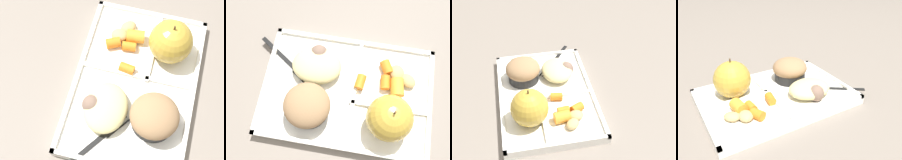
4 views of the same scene
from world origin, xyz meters
The scene contains 15 objects.
ground centered at (0.00, 0.00, 0.00)m, with size 6.00×6.00×0.00m, color slate.
lunch_tray centered at (0.00, 0.00, 0.01)m, with size 0.35×0.24×0.02m.
green_apple centered at (-0.09, 0.05, 0.06)m, with size 0.09×0.09×0.10m.
bran_muffin centered at (0.07, 0.05, 0.05)m, with size 0.09×0.09×0.06m.
carrot_slice_large centered at (-0.10, -0.02, 0.03)m, with size 0.03×0.03×0.04m, color orange.
carrot_slice_diagonal centered at (-0.08, -0.03, 0.03)m, with size 0.02×0.02×0.03m, color orange.
carrot_slice_tilted centered at (-0.08, -0.06, 0.03)m, with size 0.02×0.02×0.03m, color orange.
carrot_slice_back centered at (-0.02, -0.02, 0.03)m, with size 0.02×0.02×0.03m, color orange.
potato_chunk_small centered at (-0.12, -0.04, 0.02)m, with size 0.04×0.03×0.02m, color tan.
potato_chunk_browned centered at (-0.10, -0.06, 0.03)m, with size 0.03×0.04×0.02m, color tan.
egg_noodle_pile centered at (0.07, -0.04, 0.03)m, with size 0.10×0.08×0.04m, color #D6C684.
meatball_side centered at (0.07, -0.07, 0.03)m, with size 0.04×0.04×0.04m, color #755B4C.
meatball_back centered at (0.05, -0.04, 0.03)m, with size 0.03×0.03×0.03m, color brown.
meatball_front centered at (0.07, -0.02, 0.03)m, with size 0.03×0.03×0.03m, color #755B4C.
plastic_fork centered at (0.13, -0.04, 0.02)m, with size 0.14×0.10×0.00m.
Camera 2 is at (-0.01, 0.16, 0.53)m, focal length 41.10 mm.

